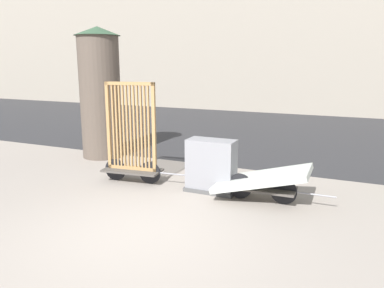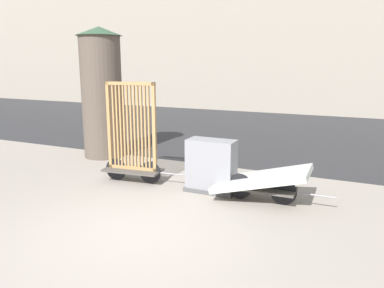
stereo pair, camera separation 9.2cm
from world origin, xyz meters
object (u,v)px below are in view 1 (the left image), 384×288
at_px(bike_cart_with_mattress, 262,180).
at_px(utility_cabinet, 211,168).
at_px(bike_cart_with_bedframe, 132,145).
at_px(advertising_column, 100,92).

bearing_deg(bike_cart_with_mattress, utility_cabinet, 171.47).
bearing_deg(bike_cart_with_mattress, bike_cart_with_bedframe, 178.97).
bearing_deg(bike_cart_with_bedframe, advertising_column, 134.47).
height_order(bike_cart_with_mattress, utility_cabinet, utility_cabinet).
distance_m(bike_cart_with_mattress, utility_cabinet, 1.10).
bearing_deg(advertising_column, bike_cart_with_mattress, -18.63).
bearing_deg(bike_cart_with_bedframe, bike_cart_with_mattress, -6.64).
distance_m(bike_cart_with_mattress, advertising_column, 5.43).
relative_size(bike_cart_with_bedframe, advertising_column, 0.62).
height_order(bike_cart_with_bedframe, utility_cabinet, bike_cart_with_bedframe).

